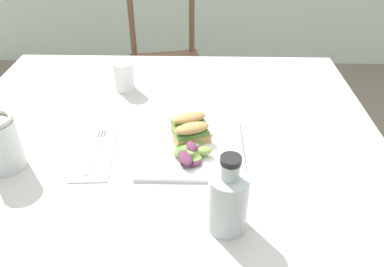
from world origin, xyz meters
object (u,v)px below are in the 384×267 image
object	(u,v)px
plate_lunch	(192,147)
fork_on_napkin	(97,147)
sandwich_half_front	(192,133)
chair_wooden_far	(167,63)
mason_jar_iced_tea	(2,146)
bottle_cold_brew	(228,204)
cup_extra_side	(125,76)
sandwich_half_back	(189,122)
dining_table	(166,162)

from	to	relation	value
plate_lunch	fork_on_napkin	xyz separation A→B (m)	(-0.25, -0.01, 0.00)
sandwich_half_front	chair_wooden_far	bearing A→B (deg)	98.32
fork_on_napkin	mason_jar_iced_tea	world-z (taller)	mason_jar_iced_tea
bottle_cold_brew	mason_jar_iced_tea	size ratio (longest dim) A/B	1.26
sandwich_half_front	mason_jar_iced_tea	bearing A→B (deg)	-167.49
plate_lunch	cup_extra_side	xyz separation A→B (m)	(-0.23, 0.32, 0.04)
sandwich_half_front	cup_extra_side	size ratio (longest dim) A/B	1.08
plate_lunch	mason_jar_iced_tea	xyz separation A→B (m)	(-0.45, -0.08, 0.06)
sandwich_half_back	fork_on_napkin	bearing A→B (deg)	-162.67
fork_on_napkin	cup_extra_side	xyz separation A→B (m)	(0.02, 0.33, 0.04)
chair_wooden_far	fork_on_napkin	size ratio (longest dim) A/B	4.70
dining_table	mason_jar_iced_tea	world-z (taller)	mason_jar_iced_tea
mason_jar_iced_tea	fork_on_napkin	bearing A→B (deg)	20.41
dining_table	chair_wooden_far	xyz separation A→B (m)	(-0.09, 1.09, -0.18)
sandwich_half_back	plate_lunch	bearing A→B (deg)	-82.89
chair_wooden_far	cup_extra_side	xyz separation A→B (m)	(-0.06, -0.86, 0.34)
chair_wooden_far	plate_lunch	size ratio (longest dim) A/B	3.26
bottle_cold_brew	cup_extra_side	distance (m)	0.65
dining_table	plate_lunch	distance (m)	0.17
sandwich_half_back	bottle_cold_brew	xyz separation A→B (m)	(0.09, -0.32, 0.02)
mason_jar_iced_tea	cup_extra_side	bearing A→B (deg)	61.30
fork_on_napkin	cup_extra_side	distance (m)	0.33
sandwich_half_back	cup_extra_side	xyz separation A→B (m)	(-0.22, 0.25, 0.01)
sandwich_half_front	fork_on_napkin	xyz separation A→B (m)	(-0.25, -0.02, -0.03)
plate_lunch	fork_on_napkin	bearing A→B (deg)	-178.02
plate_lunch	mason_jar_iced_tea	distance (m)	0.46
plate_lunch	bottle_cold_brew	world-z (taller)	bottle_cold_brew
dining_table	sandwich_half_back	bearing A→B (deg)	-15.51
bottle_cold_brew	plate_lunch	bearing A→B (deg)	106.78
bottle_cold_brew	sandwich_half_back	bearing A→B (deg)	104.88
dining_table	fork_on_napkin	world-z (taller)	fork_on_napkin
chair_wooden_far	sandwich_half_front	xyz separation A→B (m)	(0.17, -1.16, 0.33)
dining_table	sandwich_half_front	world-z (taller)	sandwich_half_front
cup_extra_side	fork_on_napkin	bearing A→B (deg)	-93.52
sandwich_half_back	cup_extra_side	distance (m)	0.33
mason_jar_iced_tea	cup_extra_side	xyz separation A→B (m)	(0.22, 0.40, -0.02)
chair_wooden_far	mason_jar_iced_tea	size ratio (longest dim) A/B	6.17
plate_lunch	dining_table	bearing A→B (deg)	132.78
sandwich_half_front	cup_extra_side	distance (m)	0.38
sandwich_half_back	mason_jar_iced_tea	world-z (taller)	mason_jar_iced_tea
cup_extra_side	sandwich_half_front	bearing A→B (deg)	-53.14
sandwich_half_front	fork_on_napkin	distance (m)	0.25
chair_wooden_far	sandwich_half_front	distance (m)	1.22
cup_extra_side	sandwich_half_back	bearing A→B (deg)	-49.35
sandwich_half_front	bottle_cold_brew	size ratio (longest dim) A/B	0.58
plate_lunch	cup_extra_side	distance (m)	0.39
plate_lunch	chair_wooden_far	bearing A→B (deg)	98.15
sandwich_half_front	cup_extra_side	world-z (taller)	cup_extra_side
mason_jar_iced_tea	sandwich_half_front	bearing A→B (deg)	12.51
fork_on_napkin	sandwich_half_back	bearing A→B (deg)	17.33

